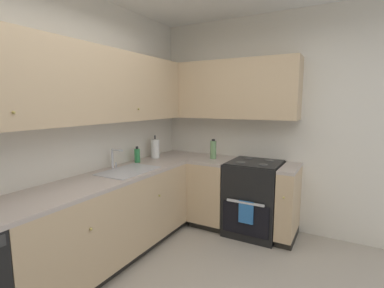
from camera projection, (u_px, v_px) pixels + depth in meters
The scene contains 14 objects.
wall_back at pixel (42, 133), 2.49m from camera, with size 4.22×0.05×2.68m, color silver.
wall_right at pixel (282, 124), 3.51m from camera, with size 0.05×3.33×2.68m, color silver.
lower_cabinets_back at pixel (107, 222), 2.81m from camera, with size 2.11×0.62×0.85m.
countertop_back at pixel (105, 179), 2.75m from camera, with size 3.32×0.60×0.04m, color #B7A89E.
lower_cabinets_right at pixel (233, 196), 3.60m from camera, with size 0.62×1.29×0.85m.
countertop_right at pixel (233, 162), 3.54m from camera, with size 0.60×1.29×0.03m.
oven_range at pixel (254, 197), 3.48m from camera, with size 0.68×0.62×1.03m.
upper_cabinets_back at pixel (76, 84), 2.55m from camera, with size 3.00×0.34×0.72m.
upper_cabinets_right at pixel (225, 90), 3.62m from camera, with size 0.32×1.84×0.72m.
sink at pixel (129, 175), 3.00m from camera, with size 0.63×0.40×0.10m.
faucet at pixel (114, 157), 3.08m from camera, with size 0.07×0.16×0.22m.
soap_bottle at pixel (137, 155), 3.43m from camera, with size 0.07×0.07×0.20m.
paper_towel_roll at pixel (155, 149), 3.70m from camera, with size 0.11×0.11×0.31m.
oil_bottle at pixel (213, 150), 3.65m from camera, with size 0.08×0.08×0.26m.
Camera 1 is at (-1.52, -0.72, 1.60)m, focal length 26.41 mm.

